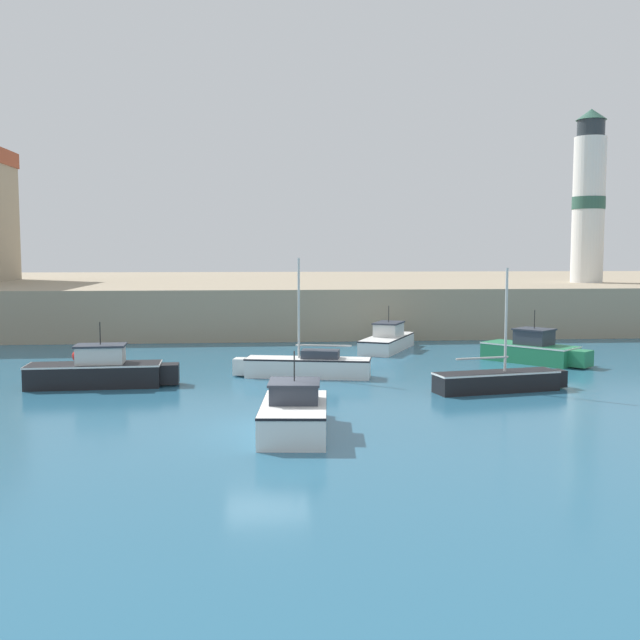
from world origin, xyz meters
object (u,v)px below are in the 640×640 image
Objects in this scene: motorboat_white_0 at (388,340)px; motorboat_black_2 at (99,371)px; sailboat_black_4 at (499,380)px; lighthouse at (589,199)px; motorboat_green_6 at (533,350)px; mooring_buoy at (79,356)px; sailboat_white_5 at (306,366)px; motorboat_white_3 at (294,413)px.

motorboat_white_0 is 16.86m from motorboat_black_2.
lighthouse reaches higher than sailboat_black_4.
motorboat_green_6 is at bearing 60.31° from sailboat_black_4.
lighthouse is (10.87, 18.22, 8.59)m from motorboat_green_6.
mooring_buoy is 37.78m from lighthouse.
motorboat_black_2 is 9.56× the size of mooring_buoy.
sailboat_black_4 is at bearing -8.67° from motorboat_black_2.
motorboat_white_0 is at bearing 139.51° from motorboat_green_6.
sailboat_white_5 reaches higher than sailboat_black_4.
motorboat_white_3 is at bearing -133.19° from motorboat_green_6.
sailboat_white_5 is at bearing -26.00° from mooring_buoy.
mooring_buoy is at bearing 174.83° from motorboat_green_6.
motorboat_black_2 is (-13.51, -10.09, 0.08)m from motorboat_white_0.
motorboat_white_3 is 0.92× the size of sailboat_black_4.
lighthouse reaches higher than mooring_buoy.
motorboat_black_2 is 1.18× the size of motorboat_white_3.
mooring_buoy is (-2.37, 6.79, -0.31)m from motorboat_black_2.
motorboat_white_0 is 19.41m from motorboat_white_3.
motorboat_white_0 is at bearing 11.73° from mooring_buoy.
motorboat_white_3 is 1.04× the size of motorboat_green_6.
motorboat_green_6 is 22.16m from mooring_buoy.
sailboat_black_4 is 1.13× the size of motorboat_green_6.
sailboat_black_4 reaches higher than motorboat_green_6.
sailboat_white_5 is (-7.21, 3.92, 0.07)m from sailboat_black_4.
sailboat_white_5 reaches higher than motorboat_black_2.
motorboat_white_0 is 16.21m from mooring_buoy.
motorboat_green_6 is (11.30, 3.26, 0.11)m from sailboat_white_5.
lighthouse is (17.07, 12.93, 8.65)m from motorboat_white_0.
sailboat_black_4 reaches higher than motorboat_white_0.
mooring_buoy is at bearing 152.97° from sailboat_black_4.
sailboat_black_4 is 0.92× the size of sailboat_white_5.
sailboat_black_4 is (15.61, -2.38, -0.19)m from motorboat_black_2.
motorboat_white_3 is 0.40× the size of lighthouse.
lighthouse is (32.94, 16.22, 8.89)m from mooring_buoy.
motorboat_black_2 is at bearing -70.79° from mooring_buoy.
sailboat_white_5 is 0.48× the size of lighthouse.
motorboat_white_3 is at bearing -57.18° from mooring_buoy.
motorboat_white_0 is 0.49× the size of lighthouse.
lighthouse is at bearing 44.09° from sailboat_white_5.
mooring_buoy is 0.05× the size of lighthouse.
motorboat_black_2 is 1.00× the size of sailboat_white_5.
motorboat_white_3 is at bearing -126.50° from lighthouse.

